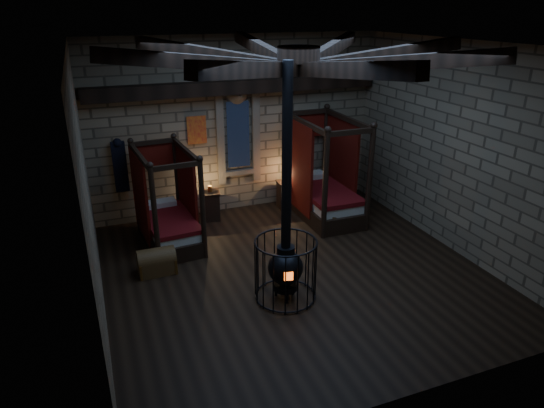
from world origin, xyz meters
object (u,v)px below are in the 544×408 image
object	(u,v)px
bed_right	(322,192)
stove	(286,265)
trunk_left	(157,262)
trunk_right	(343,216)
bed_left	(168,220)

from	to	relation	value
bed_right	stove	distance (m)	3.81
trunk_left	stove	size ratio (longest dim) A/B	0.18
trunk_right	trunk_left	bearing A→B (deg)	-176.67
trunk_left	trunk_right	world-z (taller)	trunk_right
trunk_right	stove	bearing A→B (deg)	-140.45
bed_left	bed_right	bearing A→B (deg)	-2.21
bed_right	stove	bearing A→B (deg)	-125.93
trunk_right	bed_right	bearing A→B (deg)	93.53
trunk_right	stove	size ratio (longest dim) A/B	0.22
bed_left	trunk_right	distance (m)	3.94
bed_left	stove	size ratio (longest dim) A/B	0.51
stove	trunk_right	bearing A→B (deg)	55.75
trunk_left	stove	world-z (taller)	stove
bed_right	stove	world-z (taller)	stove
bed_right	stove	size ratio (longest dim) A/B	0.59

